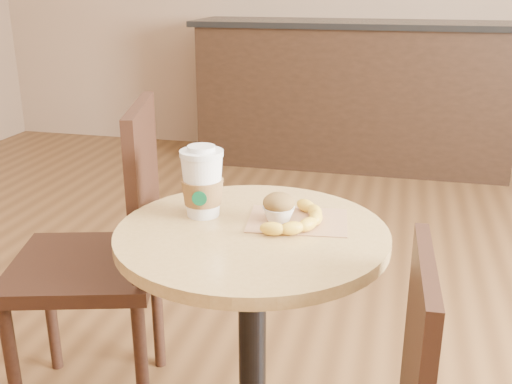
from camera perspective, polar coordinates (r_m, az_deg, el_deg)
cafe_table at (r=1.53m, az=-0.37°, el=-11.78°), size 0.65×0.65×0.75m
chair_left at (r=1.86m, az=-14.09°, el=-5.40°), size 0.53×0.53×0.98m
service_counter at (r=4.48m, az=9.21°, el=9.17°), size 2.30×0.65×1.04m
kraft_bag at (r=1.47m, az=3.99°, el=-2.73°), size 0.26×0.21×0.00m
coffee_cup at (r=1.48m, az=-5.13°, el=0.70°), size 0.11×0.11×0.18m
muffin at (r=1.45m, az=2.17°, el=-1.45°), size 0.08×0.08×0.07m
banana at (r=1.44m, az=3.97°, el=-2.42°), size 0.22×0.26×0.03m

